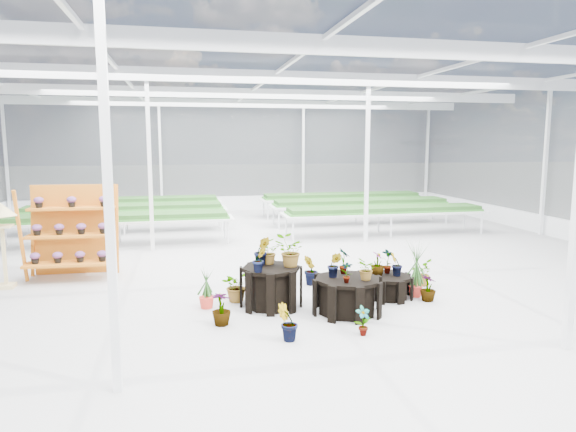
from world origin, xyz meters
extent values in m
plane|color=gray|center=(0.00, 0.00, 0.00)|extent=(24.00, 24.00, 0.00)
cylinder|color=black|center=(-0.72, -1.32, 0.36)|extent=(1.23, 1.23, 0.72)
cylinder|color=black|center=(0.48, -1.92, 0.30)|extent=(1.19, 1.19, 0.61)
cylinder|color=black|center=(1.48, -1.22, 0.21)|extent=(1.09, 1.09, 0.42)
imported|color=#224A1C|center=(-0.85, -1.17, 0.98)|extent=(0.30, 0.25, 0.52)
imported|color=#224A1C|center=(-0.41, -1.37, 0.99)|extent=(0.55, 0.49, 0.56)
imported|color=#224A1C|center=(-0.74, -1.09, 0.93)|extent=(0.51, 0.51, 0.43)
imported|color=#224A1C|center=(-0.97, -1.64, 0.93)|extent=(0.28, 0.24, 0.44)
imported|color=#224A1C|center=(0.27, -1.83, 0.83)|extent=(0.30, 0.28, 0.44)
imported|color=#224A1C|center=(0.74, -2.11, 0.79)|extent=(0.29, 0.34, 0.37)
imported|color=#224A1C|center=(0.50, -1.63, 0.84)|extent=(0.20, 0.27, 0.46)
imported|color=#224A1C|center=(0.37, -2.20, 0.79)|extent=(0.21, 0.17, 0.36)
imported|color=#224A1C|center=(1.31, -1.18, 0.64)|extent=(0.30, 0.30, 0.45)
imported|color=#224A1C|center=(1.62, -1.30, 0.64)|extent=(0.30, 0.28, 0.44)
imported|color=#224A1C|center=(1.56, -1.07, 0.66)|extent=(0.29, 0.30, 0.48)
imported|color=#224A1C|center=(-1.65, -2.06, 0.27)|extent=(0.38, 0.38, 0.55)
imported|color=#224A1C|center=(-1.29, -0.87, 0.30)|extent=(0.69, 0.71, 0.60)
imported|color=#224A1C|center=(-0.76, -2.93, 0.28)|extent=(0.36, 0.32, 0.56)
imported|color=#224A1C|center=(0.38, -2.95, 0.23)|extent=(0.26, 0.20, 0.45)
imported|color=#224A1C|center=(2.13, -1.58, 0.25)|extent=(0.38, 0.38, 0.50)
imported|color=#224A1C|center=(2.48, -0.58, 0.26)|extent=(0.59, 0.61, 0.52)
imported|color=#224A1C|center=(0.30, -0.14, 0.32)|extent=(0.35, 0.40, 0.63)
imported|color=#224A1C|center=(-0.80, -0.33, 0.31)|extent=(0.36, 0.28, 0.62)
camera|label=1|loc=(-2.22, -9.90, 2.85)|focal=32.00mm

